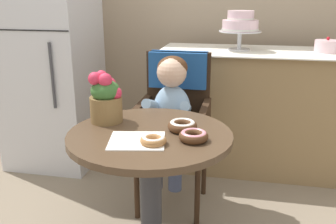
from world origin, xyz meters
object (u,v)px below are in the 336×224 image
object	(u,v)px
flower_vase	(106,98)
tiered_cake_stand	(240,24)
wicker_chair	(176,105)
donut_front	(153,140)
seated_child	(171,106)
donut_mid	(182,125)
donut_side	(194,136)
round_layer_cake	(327,46)
refrigerator	(50,55)
cafe_table	(151,176)

from	to	relation	value
flower_vase	tiered_cake_stand	distance (m)	1.35
wicker_chair	donut_front	xyz separation A→B (m)	(0.06, -0.82, 0.10)
wicker_chair	seated_child	bearing A→B (deg)	-94.32
donut_mid	seated_child	bearing A→B (deg)	106.92
tiered_cake_stand	donut_mid	bearing A→B (deg)	-99.44
donut_front	donut_side	bearing A→B (deg)	24.84
donut_mid	flower_vase	xyz separation A→B (m)	(-0.37, 0.05, 0.09)
donut_front	seated_child	bearing A→B (deg)	95.10
wicker_chair	donut_mid	world-z (taller)	wicker_chair
donut_mid	round_layer_cake	distance (m)	1.52
tiered_cake_stand	round_layer_cake	size ratio (longest dim) A/B	1.75
donut_side	wicker_chair	bearing A→B (deg)	105.80
flower_vase	round_layer_cake	distance (m)	1.70
seated_child	refrigerator	world-z (taller)	refrigerator
flower_vase	wicker_chair	bearing A→B (deg)	69.36
donut_front	flower_vase	size ratio (longest dim) A/B	0.44
donut_mid	donut_side	bearing A→B (deg)	-59.08
seated_child	tiered_cake_stand	xyz separation A→B (m)	(0.35, 0.76, 0.40)
donut_front	round_layer_cake	bearing A→B (deg)	58.03
tiered_cake_stand	round_layer_cake	world-z (taller)	tiered_cake_stand
wicker_chair	refrigerator	world-z (taller)	refrigerator
round_layer_cake	refrigerator	world-z (taller)	refrigerator
seated_child	donut_mid	size ratio (longest dim) A/B	5.59
donut_mid	refrigerator	size ratio (longest dim) A/B	0.08
seated_child	refrigerator	xyz separation A→B (m)	(-1.04, 0.56, 0.17)
seated_child	donut_front	bearing A→B (deg)	-84.90
flower_vase	round_layer_cake	size ratio (longest dim) A/B	1.40
donut_front	donut_side	world-z (taller)	donut_side
donut_mid	donut_front	bearing A→B (deg)	-116.35
wicker_chair	round_layer_cake	bearing A→B (deg)	28.81
donut_mid	donut_side	size ratio (longest dim) A/B	1.06
refrigerator	flower_vase	bearing A→B (deg)	-50.68
donut_front	tiered_cake_stand	size ratio (longest dim) A/B	0.36
seated_child	donut_mid	world-z (taller)	seated_child
donut_side	round_layer_cake	distance (m)	1.58
donut_front	refrigerator	world-z (taller)	refrigerator
donut_front	flower_vase	world-z (taller)	flower_vase
seated_child	flower_vase	xyz separation A→B (m)	(-0.22, -0.43, 0.16)
flower_vase	cafe_table	bearing A→B (deg)	-24.00
wicker_chair	refrigerator	bearing A→B (deg)	154.26
cafe_table	tiered_cake_stand	xyz separation A→B (m)	(0.34, 1.30, 0.57)
donut_side	tiered_cake_stand	distance (m)	1.40
seated_child	donut_mid	bearing A→B (deg)	-73.08
donut_side	refrigerator	xyz separation A→B (m)	(-1.25, 1.15, 0.11)
refrigerator	wicker_chair	bearing A→B (deg)	-21.43
tiered_cake_stand	refrigerator	bearing A→B (deg)	-171.82
donut_front	round_layer_cake	xyz separation A→B (m)	(0.90, 1.44, 0.20)
seated_child	flower_vase	size ratio (longest dim) A/B	3.03
donut_mid	tiered_cake_stand	size ratio (longest dim) A/B	0.43
donut_mid	flower_vase	distance (m)	0.38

